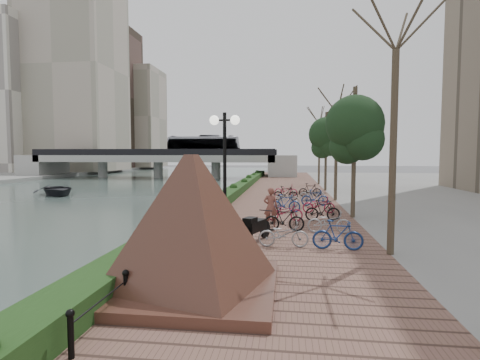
% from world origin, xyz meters
% --- Properties ---
extents(ground, '(220.00, 220.00, 0.00)m').
position_xyz_m(ground, '(0.00, 0.00, 0.00)').
color(ground, '#59595B').
rests_on(ground, ground).
extents(river_water, '(30.00, 130.00, 0.02)m').
position_xyz_m(river_water, '(-15.00, 25.00, 0.01)').
color(river_water, '#495B54').
rests_on(river_water, ground).
extents(promenade, '(8.00, 75.00, 0.50)m').
position_xyz_m(promenade, '(4.00, 17.50, 0.25)').
color(promenade, brown).
rests_on(promenade, ground).
extents(hedge, '(1.10, 56.00, 0.60)m').
position_xyz_m(hedge, '(0.60, 20.00, 0.80)').
color(hedge, '#1A3413').
rests_on(hedge, promenade).
extents(chain_fence, '(0.10, 14.10, 0.70)m').
position_xyz_m(chain_fence, '(1.40, 2.00, 0.85)').
color(chain_fence, black).
rests_on(chain_fence, promenade).
extents(granite_monument, '(5.86, 5.86, 3.18)m').
position_xyz_m(granite_monument, '(2.54, -1.91, 2.11)').
color(granite_monument, '#47241E').
rests_on(granite_monument, promenade).
extents(lamppost, '(1.02, 0.32, 4.56)m').
position_xyz_m(lamppost, '(2.64, 2.07, 3.81)').
color(lamppost, black).
rests_on(lamppost, promenade).
extents(motorcycle, '(1.19, 1.83, 1.10)m').
position_xyz_m(motorcycle, '(3.62, 3.14, 1.05)').
color(motorcycle, black).
rests_on(motorcycle, promenade).
extents(pedestrian, '(0.64, 0.43, 1.73)m').
position_xyz_m(pedestrian, '(4.00, 6.07, 1.36)').
color(pedestrian, brown).
rests_on(pedestrian, promenade).
extents(bicycle_parking, '(2.40, 17.32, 1.00)m').
position_xyz_m(bicycle_parking, '(5.49, 10.23, 0.97)').
color(bicycle_parking, '#98999D').
rests_on(bicycle_parking, promenade).
extents(street_trees, '(3.20, 37.12, 6.80)m').
position_xyz_m(street_trees, '(8.00, 12.68, 3.69)').
color(street_trees, '#3A3022').
rests_on(street_trees, promenade).
extents(bridge, '(36.00, 10.77, 6.50)m').
position_xyz_m(bridge, '(-13.52, 45.00, 3.37)').
color(bridge, '#A4A49E').
rests_on(bridge, ground).
extents(boat, '(5.83, 5.88, 1.00)m').
position_xyz_m(boat, '(-15.67, 20.59, 0.52)').
color(boat, black).
rests_on(boat, river_water).
extents(far_buildings, '(35.00, 38.00, 38.00)m').
position_xyz_m(far_buildings, '(-41.66, 65.91, 16.12)').
color(far_buildings, '#A79B8B').
rests_on(far_buildings, far_bank).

